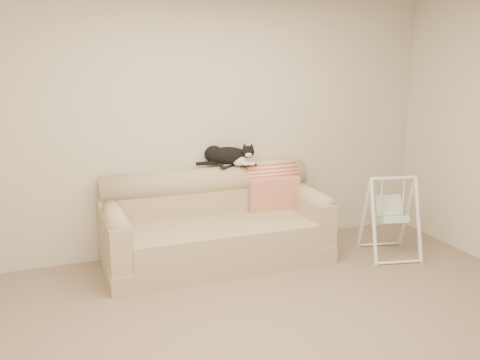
# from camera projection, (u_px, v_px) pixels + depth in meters

# --- Properties ---
(ground_plane) EXTENTS (5.00, 5.00, 0.00)m
(ground_plane) POSITION_uv_depth(u_px,v_px,m) (286.00, 337.00, 3.96)
(ground_plane) COLOR #7D654E
(ground_plane) RESTS_ON ground
(room_shell) EXTENTS (5.04, 4.04, 2.60)m
(room_shell) POSITION_uv_depth(u_px,v_px,m) (290.00, 133.00, 3.60)
(room_shell) COLOR beige
(room_shell) RESTS_ON ground
(sofa) EXTENTS (2.20, 0.93, 0.90)m
(sofa) POSITION_uv_depth(u_px,v_px,m) (215.00, 227.00, 5.34)
(sofa) COLOR tan
(sofa) RESTS_ON ground
(remote_a) EXTENTS (0.18, 0.14, 0.03)m
(remote_a) POSITION_uv_depth(u_px,v_px,m) (227.00, 166.00, 5.47)
(remote_a) COLOR black
(remote_a) RESTS_ON sofa
(remote_b) EXTENTS (0.18, 0.08, 0.02)m
(remote_b) POSITION_uv_depth(u_px,v_px,m) (248.00, 165.00, 5.54)
(remote_b) COLOR black
(remote_b) RESTS_ON sofa
(tuxedo_cat) EXTENTS (0.60, 0.41, 0.24)m
(tuxedo_cat) POSITION_uv_depth(u_px,v_px,m) (228.00, 155.00, 5.50)
(tuxedo_cat) COLOR black
(tuxedo_cat) RESTS_ON sofa
(throw_blanket) EXTENTS (0.54, 0.38, 0.58)m
(throw_blanket) POSITION_uv_depth(u_px,v_px,m) (270.00, 179.00, 5.69)
(throw_blanket) COLOR #E23D2F
(throw_blanket) RESTS_ON sofa
(baby_swing) EXTENTS (0.61, 0.64, 0.84)m
(baby_swing) POSITION_uv_depth(u_px,v_px,m) (391.00, 216.00, 5.46)
(baby_swing) COLOR white
(baby_swing) RESTS_ON ground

